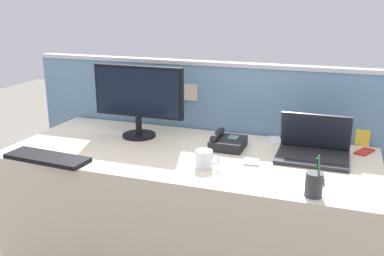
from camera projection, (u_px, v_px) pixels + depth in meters
The scene contains 12 objects.
desk at pixel (189, 215), 2.44m from camera, with size 1.95×0.83×0.76m, color beige.
cubicle_divider at pixel (213, 153), 2.79m from camera, with size 2.45×0.08×1.18m.
desktop_monitor at pixel (138, 96), 2.53m from camera, with size 0.55×0.20×0.42m.
laptop at pixel (313, 148), 2.24m from camera, with size 0.36×0.29×0.22m.
desk_phone at pixel (227, 142), 2.38m from camera, with size 0.18×0.19×0.09m.
keyboard_main at pixel (47, 158), 2.21m from camera, with size 0.45×0.15×0.02m, color black.
computer_mouse_right_hand at pixel (318, 178), 1.95m from camera, with size 0.06×0.10×0.03m, color #232328.
pen_cup at pixel (314, 184), 1.79m from camera, with size 0.07×0.07×0.19m.
cell_phone_silver_slab at pixel (252, 161), 2.19m from camera, with size 0.08×0.13×0.01m, color #B7BAC1.
cell_phone_white_slab at pixel (275, 140), 2.51m from camera, with size 0.06×0.14×0.01m, color silver.
cell_phone_red_case at pixel (364, 152), 2.32m from camera, with size 0.06×0.13×0.01m, color #B22323.
coffee_mug at pixel (205, 159), 2.10m from camera, with size 0.12×0.08×0.09m.
Camera 1 is at (0.74, -2.06, 1.55)m, focal length 40.57 mm.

